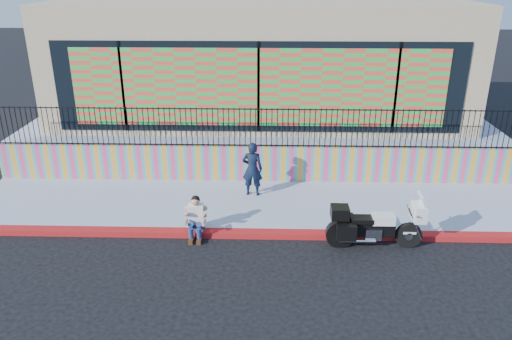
{
  "coord_description": "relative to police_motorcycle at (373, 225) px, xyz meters",
  "views": [
    {
      "loc": [
        0.35,
        -10.97,
        6.31
      ],
      "look_at": [
        0.01,
        1.2,
        1.32
      ],
      "focal_mm": 35.0,
      "sensor_mm": 36.0,
      "label": 1
    }
  ],
  "objects": [
    {
      "name": "metal_fence",
      "position": [
        -2.86,
        3.64,
        1.26
      ],
      "size": [
        15.8,
        0.04,
        1.2
      ],
      "primitive_type": null,
      "color": "black",
      "rests_on": "mural_wall"
    },
    {
      "name": "ground",
      "position": [
        -2.86,
        0.39,
        -0.59
      ],
      "size": [
        90.0,
        90.0,
        0.0
      ],
      "primitive_type": "plane",
      "color": "black",
      "rests_on": "ground"
    },
    {
      "name": "mural_wall",
      "position": [
        -2.86,
        3.64,
        0.11
      ],
      "size": [
        16.0,
        0.2,
        1.1
      ],
      "primitive_type": "cube",
      "color": "#E53C72",
      "rests_on": "sidewalk"
    },
    {
      "name": "red_curb",
      "position": [
        -2.86,
        0.39,
        -0.52
      ],
      "size": [
        16.0,
        0.3,
        0.15
      ],
      "primitive_type": "cube",
      "color": "#A5200B",
      "rests_on": "ground"
    },
    {
      "name": "sidewalk",
      "position": [
        -2.86,
        2.04,
        -0.52
      ],
      "size": [
        16.0,
        3.0,
        0.15
      ],
      "primitive_type": "cube",
      "color": "#99A0B8",
      "rests_on": "ground"
    },
    {
      "name": "police_officer",
      "position": [
        -2.98,
        2.58,
        0.36
      ],
      "size": [
        0.62,
        0.44,
        1.59
      ],
      "primitive_type": "imported",
      "rotation": [
        0.0,
        0.0,
        3.04
      ],
      "color": "black",
      "rests_on": "sidewalk"
    },
    {
      "name": "elevated_platform",
      "position": [
        -2.86,
        8.74,
        0.03
      ],
      "size": [
        16.0,
        10.0,
        1.25
      ],
      "primitive_type": "cube",
      "color": "#99A0B8",
      "rests_on": "ground"
    },
    {
      "name": "storefront_building",
      "position": [
        -2.86,
        8.52,
        2.66
      ],
      "size": [
        14.0,
        8.06,
        4.0
      ],
      "color": "tan",
      "rests_on": "elevated_platform"
    },
    {
      "name": "police_motorcycle",
      "position": [
        0.0,
        0.0,
        0.0
      ],
      "size": [
        2.27,
        0.75,
        1.41
      ],
      "color": "black",
      "rests_on": "ground"
    },
    {
      "name": "seated_man",
      "position": [
        -4.31,
        0.3,
        -0.14
      ],
      "size": [
        0.54,
        0.71,
        1.06
      ],
      "color": "navy",
      "rests_on": "ground"
    }
  ]
}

